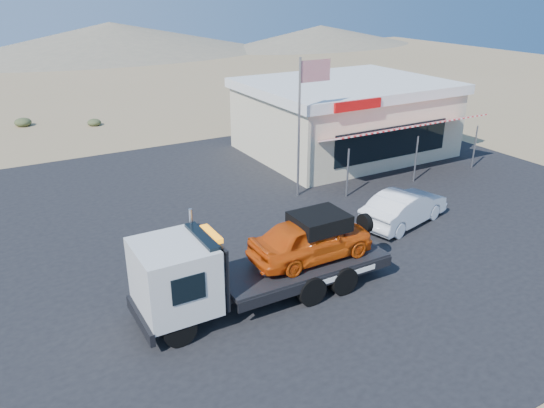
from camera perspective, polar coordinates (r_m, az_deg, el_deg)
The scene contains 6 objects.
ground at distance 18.05m, azimuth -2.26°, elevation -6.45°, with size 120.00×120.00×0.00m, color #957E54.
asphalt_lot at distance 21.25m, azimuth -1.23°, elevation -1.70°, with size 32.00×24.00×0.02m, color black.
tow_truck at distance 15.48m, azimuth -1.30°, elevation -5.85°, with size 7.71×2.29×2.58m.
white_sedan at distance 21.26m, azimuth 14.04°, elevation -0.37°, with size 1.44×4.13×1.36m, color white.
jerky_store at distance 29.81m, azimuth 7.75°, elevation 9.31°, with size 10.40×9.97×3.90m.
flagpole at distance 22.71m, azimuth 3.46°, elevation 9.88°, with size 1.55×0.10×6.00m.
Camera 1 is at (-7.19, -14.04, 8.78)m, focal length 35.00 mm.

